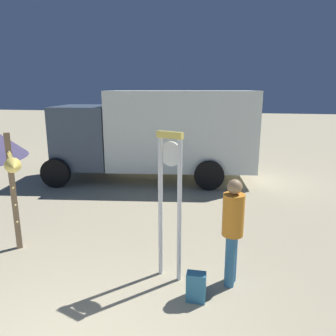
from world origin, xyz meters
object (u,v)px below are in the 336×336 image
Objects in this scene: person_near_clock at (233,227)px; box_truck_near at (159,132)px; standing_clock at (170,193)px; arrow_sign at (13,180)px; backpack at (196,287)px.

person_near_clock is 6.31m from box_truck_near.
standing_clock is 1.07× the size of arrow_sign.
standing_clock reaches higher than backpack.
person_near_clock reaches higher than backpack.
box_truck_near reaches higher than standing_clock.
box_truck_near is (-1.95, 6.32, 1.39)m from backpack.
arrow_sign is 5.83m from box_truck_near.
standing_clock is at bearing -75.76° from box_truck_near.
arrow_sign is 1.31× the size of person_near_clock.
standing_clock is at bearing 179.72° from person_near_clock.
backpack is at bearing -131.82° from person_near_clock.
person_near_clock is at bearing -67.17° from box_truck_near.
backpack is (-0.48, -0.54, -0.73)m from person_near_clock.
person_near_clock is at bearing 48.18° from backpack.
standing_clock is 1.42m from backpack.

